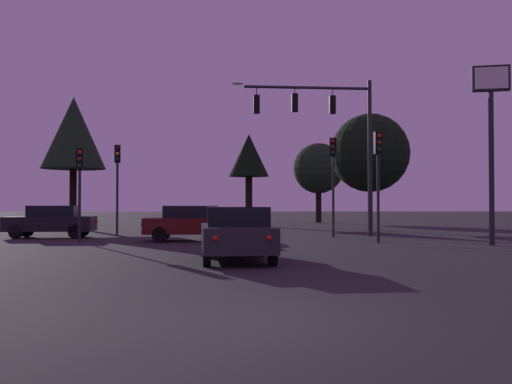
# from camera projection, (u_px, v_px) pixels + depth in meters

# --- Properties ---
(ground_plane) EXTENTS (168.00, 168.00, 0.00)m
(ground_plane) POSITION_uv_depth(u_px,v_px,m) (233.00, 232.00, 31.97)
(ground_plane) COLOR #262326
(ground_plane) RESTS_ON ground
(traffic_signal_mast_arm) EXTENTS (6.93, 0.55, 7.72)m
(traffic_signal_mast_arm) POSITION_uv_depth(u_px,v_px,m) (328.00, 124.00, 27.36)
(traffic_signal_mast_arm) COLOR #232326
(traffic_signal_mast_arm) RESTS_ON ground
(traffic_light_corner_left) EXTENTS (0.34, 0.37, 4.57)m
(traffic_light_corner_left) POSITION_uv_depth(u_px,v_px,m) (117.00, 172.00, 28.04)
(traffic_light_corner_left) COLOR #232326
(traffic_light_corner_left) RESTS_ON ground
(traffic_light_corner_right) EXTENTS (0.36, 0.38, 4.79)m
(traffic_light_corner_right) POSITION_uv_depth(u_px,v_px,m) (333.00, 167.00, 26.80)
(traffic_light_corner_right) COLOR #232326
(traffic_light_corner_right) RESTS_ON ground
(traffic_light_median) EXTENTS (0.34, 0.37, 3.92)m
(traffic_light_median) POSITION_uv_depth(u_px,v_px,m) (80.00, 175.00, 23.24)
(traffic_light_median) COLOR #232326
(traffic_light_median) RESTS_ON ground
(traffic_light_far_side) EXTENTS (0.33, 0.37, 4.54)m
(traffic_light_far_side) POSITION_uv_depth(u_px,v_px,m) (378.00, 165.00, 22.70)
(traffic_light_far_side) COLOR #232326
(traffic_light_far_side) RESTS_ON ground
(car_nearside_lane) EXTENTS (2.14, 4.15, 1.52)m
(car_nearside_lane) POSITION_uv_depth(u_px,v_px,m) (236.00, 233.00, 15.58)
(car_nearside_lane) COLOR #232328
(car_nearside_lane) RESTS_ON ground
(car_crossing_left) EXTENTS (4.40, 1.97, 1.52)m
(car_crossing_left) POSITION_uv_depth(u_px,v_px,m) (194.00, 223.00, 23.97)
(car_crossing_left) COLOR #4C0F0F
(car_crossing_left) RESTS_ON ground
(car_crossing_right) EXTENTS (4.12, 1.88, 1.52)m
(car_crossing_right) POSITION_uv_depth(u_px,v_px,m) (51.00, 221.00, 26.21)
(car_crossing_right) COLOR black
(car_crossing_right) RESTS_ON ground
(store_sign_illuminated) EXTENTS (1.42, 0.59, 7.00)m
(store_sign_illuminated) POSITION_uv_depth(u_px,v_px,m) (491.00, 114.00, 21.70)
(store_sign_illuminated) COLOR #232326
(store_sign_illuminated) RESTS_ON ground
(tree_behind_sign) EXTENTS (4.33, 4.33, 6.82)m
(tree_behind_sign) POSITION_uv_depth(u_px,v_px,m) (318.00, 169.00, 47.73)
(tree_behind_sign) COLOR black
(tree_behind_sign) RESTS_ON ground
(tree_left_far) EXTENTS (4.81, 4.81, 7.12)m
(tree_left_far) POSITION_uv_depth(u_px,v_px,m) (370.00, 153.00, 34.06)
(tree_left_far) COLOR black
(tree_left_far) RESTS_ON ground
(tree_center_horizon) EXTENTS (2.96, 2.96, 6.75)m
(tree_center_horizon) POSITION_uv_depth(u_px,v_px,m) (249.00, 157.00, 41.01)
(tree_center_horizon) COLOR black
(tree_center_horizon) RESTS_ON ground
(tree_right_cluster) EXTENTS (4.15, 4.15, 8.65)m
(tree_right_cluster) POSITION_uv_depth(u_px,v_px,m) (73.00, 133.00, 36.59)
(tree_right_cluster) COLOR black
(tree_right_cluster) RESTS_ON ground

